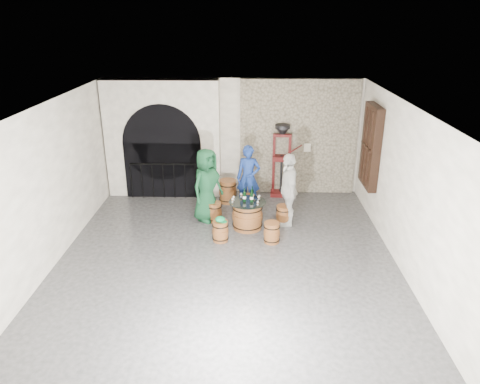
{
  "coord_description": "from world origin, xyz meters",
  "views": [
    {
      "loc": [
        0.46,
        -8.25,
        4.79
      ],
      "look_at": [
        0.25,
        1.23,
        1.05
      ],
      "focal_mm": 34.0,
      "sensor_mm": 36.0,
      "label": 1
    }
  ],
  "objects_px": {
    "barrel_table": "(247,215)",
    "side_barrel": "(228,191)",
    "barrel_stool_near_left": "(220,231)",
    "corking_press": "(282,155)",
    "person_blue": "(248,178)",
    "wine_bottle_center": "(252,197)",
    "barrel_stool_left": "(215,212)",
    "barrel_stool_far": "(248,204)",
    "barrel_stool_right": "(283,215)",
    "wine_bottle_right": "(252,194)",
    "barrel_stool_near_right": "(272,233)",
    "wine_bottle_left": "(244,196)",
    "person_green": "(207,185)",
    "person_white": "(288,190)"
  },
  "relations": [
    {
      "from": "barrel_stool_far",
      "to": "person_green",
      "type": "height_order",
      "value": "person_green"
    },
    {
      "from": "barrel_stool_right",
      "to": "barrel_stool_near_left",
      "type": "bearing_deg",
      "value": -148.51
    },
    {
      "from": "barrel_stool_far",
      "to": "wine_bottle_right",
      "type": "distance_m",
      "value": 0.93
    },
    {
      "from": "corking_press",
      "to": "barrel_stool_near_left",
      "type": "bearing_deg",
      "value": -114.86
    },
    {
      "from": "barrel_stool_left",
      "to": "barrel_stool_far",
      "type": "height_order",
      "value": "same"
    },
    {
      "from": "person_blue",
      "to": "corking_press",
      "type": "bearing_deg",
      "value": 52.46
    },
    {
      "from": "barrel_stool_near_left",
      "to": "side_barrel",
      "type": "relative_size",
      "value": 0.76
    },
    {
      "from": "barrel_stool_far",
      "to": "barrel_stool_near_left",
      "type": "height_order",
      "value": "same"
    },
    {
      "from": "barrel_stool_right",
      "to": "barrel_stool_near_left",
      "type": "xyz_separation_m",
      "value": [
        -1.47,
        -0.9,
        0.0
      ]
    },
    {
      "from": "barrel_stool_near_left",
      "to": "wine_bottle_center",
      "type": "height_order",
      "value": "wine_bottle_center"
    },
    {
      "from": "barrel_stool_far",
      "to": "barrel_stool_near_left",
      "type": "xyz_separation_m",
      "value": [
        -0.61,
        -1.57,
        0.0
      ]
    },
    {
      "from": "barrel_table",
      "to": "person_blue",
      "type": "xyz_separation_m",
      "value": [
        0.02,
        1.21,
        0.51
      ]
    },
    {
      "from": "barrel_stool_left",
      "to": "barrel_stool_near_left",
      "type": "relative_size",
      "value": 1.0
    },
    {
      "from": "barrel_stool_near_right",
      "to": "barrel_stool_near_left",
      "type": "distance_m",
      "value": 1.15
    },
    {
      "from": "wine_bottle_left",
      "to": "wine_bottle_right",
      "type": "bearing_deg",
      "value": 39.53
    },
    {
      "from": "barrel_stool_near_right",
      "to": "wine_bottle_center",
      "type": "distance_m",
      "value": 1.02
    },
    {
      "from": "barrel_stool_near_right",
      "to": "person_green",
      "type": "bearing_deg",
      "value": 142.25
    },
    {
      "from": "barrel_stool_near_left",
      "to": "person_white",
      "type": "distance_m",
      "value": 1.94
    },
    {
      "from": "wine_bottle_right",
      "to": "barrel_stool_far",
      "type": "bearing_deg",
      "value": 97.44
    },
    {
      "from": "person_blue",
      "to": "person_green",
      "type": "bearing_deg",
      "value": -137.31
    },
    {
      "from": "wine_bottle_left",
      "to": "corking_press",
      "type": "bearing_deg",
      "value": 64.81
    },
    {
      "from": "person_blue",
      "to": "wine_bottle_left",
      "type": "height_order",
      "value": "person_blue"
    },
    {
      "from": "barrel_table",
      "to": "barrel_stool_left",
      "type": "xyz_separation_m",
      "value": [
        -0.81,
        0.39,
        -0.1
      ]
    },
    {
      "from": "barrel_stool_near_right",
      "to": "barrel_stool_right",
      "type": "bearing_deg",
      "value": 71.13
    },
    {
      "from": "barrel_stool_left",
      "to": "wine_bottle_left",
      "type": "bearing_deg",
      "value": -25.94
    },
    {
      "from": "wine_bottle_right",
      "to": "side_barrel",
      "type": "xyz_separation_m",
      "value": [
        -0.65,
        1.41,
        -0.49
      ]
    },
    {
      "from": "barrel_stool_near_left",
      "to": "wine_bottle_center",
      "type": "xyz_separation_m",
      "value": [
        0.7,
        0.67,
        0.57
      ]
    },
    {
      "from": "wine_bottle_right",
      "to": "wine_bottle_center",
      "type": "bearing_deg",
      "value": -93.37
    },
    {
      "from": "barrel_stool_right",
      "to": "side_barrel",
      "type": "bearing_deg",
      "value": 136.16
    },
    {
      "from": "barrel_stool_right",
      "to": "person_green",
      "type": "bearing_deg",
      "value": 172.52
    },
    {
      "from": "person_white",
      "to": "side_barrel",
      "type": "distance_m",
      "value": 2.09
    },
    {
      "from": "barrel_stool_far",
      "to": "side_barrel",
      "type": "bearing_deg",
      "value": 128.88
    },
    {
      "from": "corking_press",
      "to": "side_barrel",
      "type": "bearing_deg",
      "value": -155.49
    },
    {
      "from": "barrel_stool_left",
      "to": "barrel_stool_near_right",
      "type": "height_order",
      "value": "same"
    },
    {
      "from": "barrel_stool_near_right",
      "to": "person_blue",
      "type": "distance_m",
      "value": 2.09
    },
    {
      "from": "barrel_stool_left",
      "to": "person_green",
      "type": "height_order",
      "value": "person_green"
    },
    {
      "from": "wine_bottle_left",
      "to": "wine_bottle_center",
      "type": "xyz_separation_m",
      "value": [
        0.17,
        -0.04,
        0.0
      ]
    },
    {
      "from": "barrel_table",
      "to": "barrel_stool_near_left",
      "type": "distance_m",
      "value": 0.91
    },
    {
      "from": "barrel_stool_left",
      "to": "corking_press",
      "type": "relative_size",
      "value": 0.24
    },
    {
      "from": "barrel_stool_left",
      "to": "side_barrel",
      "type": "bearing_deg",
      "value": 77.14
    },
    {
      "from": "barrel_stool_right",
      "to": "person_blue",
      "type": "distance_m",
      "value": 1.43
    },
    {
      "from": "wine_bottle_center",
      "to": "barrel_stool_far",
      "type": "bearing_deg",
      "value": 95.27
    },
    {
      "from": "barrel_stool_far",
      "to": "barrel_stool_right",
      "type": "bearing_deg",
      "value": -37.98
    },
    {
      "from": "barrel_table",
      "to": "side_barrel",
      "type": "bearing_deg",
      "value": 108.8
    },
    {
      "from": "corking_press",
      "to": "person_blue",
      "type": "bearing_deg",
      "value": -130.52
    },
    {
      "from": "wine_bottle_center",
      "to": "corking_press",
      "type": "bearing_deg",
      "value": 68.99
    },
    {
      "from": "barrel_stool_right",
      "to": "side_barrel",
      "type": "distance_m",
      "value": 1.96
    },
    {
      "from": "barrel_stool_near_left",
      "to": "wine_bottle_right",
      "type": "height_order",
      "value": "wine_bottle_right"
    },
    {
      "from": "person_blue",
      "to": "wine_bottle_center",
      "type": "bearing_deg",
      "value": -79.75
    },
    {
      "from": "person_white",
      "to": "wine_bottle_right",
      "type": "relative_size",
      "value": 5.51
    }
  ]
}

